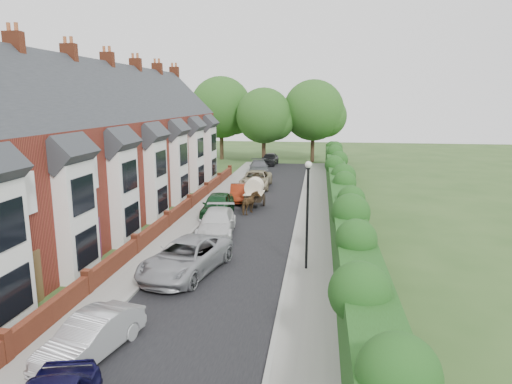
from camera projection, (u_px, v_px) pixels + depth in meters
ground at (216, 303)px, 17.92m from camera, size 140.00×140.00×0.00m
road at (247, 227)px, 28.66m from camera, size 6.00×58.00×0.02m
pavement_hedge_side at (313, 228)px, 28.09m from camera, size 2.20×58.00×0.12m
pavement_house_side at (188, 224)px, 29.17m from camera, size 1.70×58.00×0.12m
kerb_hedge_side at (296, 228)px, 28.24m from camera, size 0.18×58.00×0.13m
kerb_house_side at (200, 224)px, 29.06m from camera, size 0.18×58.00×0.13m
hedge at (343, 205)px, 27.54m from camera, size 2.10×58.00×2.85m
terrace_row at (79, 155)px, 28.18m from camera, size 9.05×40.50×11.50m
garden_wall_row at (167, 221)px, 28.25m from camera, size 0.35×40.35×1.10m
lamppost at (308, 202)px, 20.68m from camera, size 0.32×0.32×5.16m
tree_far_left at (267, 117)px, 56.03m from camera, size 7.14×6.80×9.29m
tree_far_right at (316, 112)px, 57.03m from camera, size 7.98×7.60×10.31m
tree_far_back at (224, 109)px, 59.56m from camera, size 8.40×8.00×10.82m
car_silver_a at (91, 336)px, 14.16m from camera, size 2.22×4.15×1.30m
car_silver_b at (186, 257)px, 20.83m from camera, size 3.76×6.06×1.57m
car_white at (217, 223)px, 26.86m from camera, size 2.59×5.23×1.46m
car_green at (218, 205)px, 31.12m from camera, size 2.07×4.72×1.58m
car_red at (239, 193)px, 35.75m from camera, size 1.93×4.14×1.31m
car_beige at (256, 180)px, 41.10m from camera, size 2.57×5.49×1.52m
car_grey at (259, 167)px, 48.71m from camera, size 2.66×5.17×1.44m
car_black at (270, 159)px, 55.52m from camera, size 2.08×4.43×1.47m
horse at (250, 203)px, 31.71m from camera, size 1.27×1.97×1.53m
horse_cart at (254, 191)px, 33.51m from camera, size 1.39×3.08×2.22m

